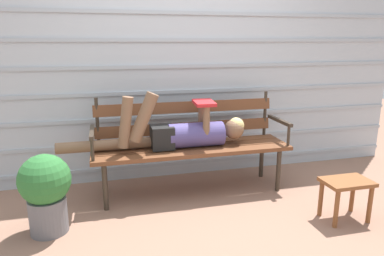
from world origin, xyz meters
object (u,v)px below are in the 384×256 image
Objects in this scene: park_bench at (190,140)px; footstool at (346,189)px; reclining_person at (180,132)px; potted_plant at (46,190)px.

park_bench is 4.83× the size of footstool.
park_bench is 1.07× the size of reclining_person.
park_bench is at bearing 139.76° from footstool.
footstool is (1.18, -0.83, -0.34)m from reclining_person.
footstool is at bearing -35.06° from reclining_person.
park_bench reaches higher than footstool.
park_bench is 1.41m from footstool.
park_bench is at bearing 31.39° from reclining_person.
park_bench is at bearing 22.85° from potted_plant.
potted_plant is at bearing -157.15° from park_bench.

